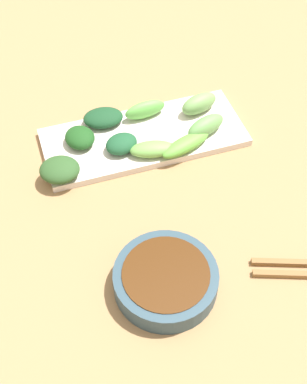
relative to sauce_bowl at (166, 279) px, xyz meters
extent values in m
cube|color=#A17A50|center=(0.15, -0.02, -0.03)|extent=(2.10, 2.10, 0.02)
cylinder|color=#304958|center=(0.00, 0.00, 0.00)|extent=(0.14, 0.14, 0.03)
cylinder|color=#4C2A10|center=(0.00, 0.00, 0.01)|extent=(0.11, 0.11, 0.02)
cube|color=silver|center=(0.27, -0.05, -0.01)|extent=(0.13, 0.33, 0.01)
ellipsoid|color=#1A4626|center=(0.31, 0.00, 0.00)|extent=(0.05, 0.07, 0.02)
ellipsoid|color=#1D4C1C|center=(0.28, 0.05, 0.01)|extent=(0.06, 0.06, 0.02)
ellipsoid|color=#72A158|center=(0.29, -0.16, 0.01)|extent=(0.05, 0.07, 0.03)
ellipsoid|color=#65B94D|center=(0.31, -0.07, 0.01)|extent=(0.03, 0.07, 0.03)
ellipsoid|color=#2E5327|center=(0.22, 0.09, 0.01)|extent=(0.07, 0.07, 0.03)
ellipsoid|color=#67A354|center=(0.24, -0.15, 0.01)|extent=(0.05, 0.08, 0.03)
ellipsoid|color=#62B03E|center=(0.22, -0.11, 0.00)|extent=(0.06, 0.09, 0.02)
ellipsoid|color=#1E522F|center=(0.25, -0.01, 0.01)|extent=(0.05, 0.06, 0.02)
ellipsoid|color=#71B14F|center=(0.22, -0.05, 0.00)|extent=(0.04, 0.08, 0.02)
camera|label=1|loc=(-0.32, 0.12, 0.59)|focal=49.35mm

